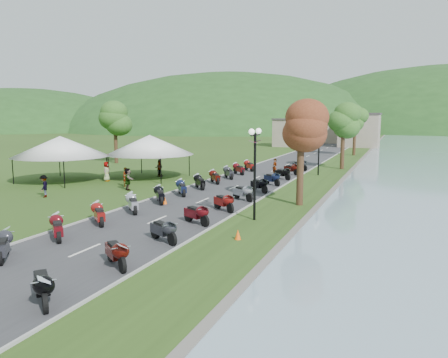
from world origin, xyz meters
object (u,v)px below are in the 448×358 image
(pedestrian_c, at_px, (45,197))
(vendor_tent_main, at_px, (150,157))
(pedestrian_a, at_px, (126,187))
(pedestrian_b, at_px, (159,176))

(pedestrian_c, bearing_deg, vendor_tent_main, 140.15)
(vendor_tent_main, height_order, pedestrian_a, vendor_tent_main)
(vendor_tent_main, relative_size, pedestrian_b, 3.47)
(pedestrian_a, distance_m, pedestrian_c, 6.74)
(vendor_tent_main, xyz_separation_m, pedestrian_b, (0.12, 1.38, -2.00))
(pedestrian_a, height_order, pedestrian_c, pedestrian_c)
(pedestrian_b, bearing_deg, pedestrian_a, 75.24)
(pedestrian_a, relative_size, pedestrian_c, 0.99)
(vendor_tent_main, distance_m, pedestrian_a, 5.48)
(vendor_tent_main, xyz_separation_m, pedestrian_c, (-1.82, -11.25, -2.00))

